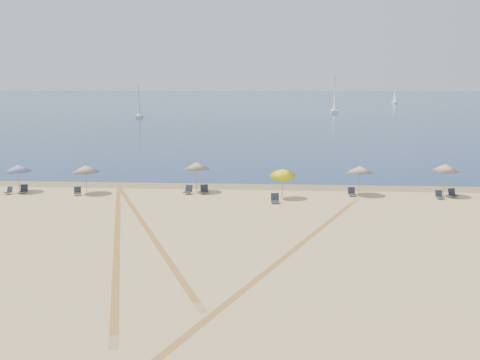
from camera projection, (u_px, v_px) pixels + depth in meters
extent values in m
plane|color=tan|center=(209.00, 301.00, 21.72)|extent=(160.00, 160.00, 0.00)
plane|color=#0C2151|center=(268.00, 100.00, 242.30)|extent=(500.00, 500.00, 0.00)
plane|color=olive|center=(243.00, 186.00, 45.25)|extent=(500.00, 500.00, 0.00)
cylinder|color=gray|center=(19.00, 179.00, 42.69)|extent=(0.05, 0.05, 2.13)
cone|color=white|center=(18.00, 168.00, 42.52)|extent=(2.08, 2.08, 0.55)
sphere|color=gray|center=(18.00, 164.00, 42.46)|extent=(0.08, 0.08, 0.08)
cylinder|color=gray|center=(86.00, 180.00, 42.08)|extent=(0.05, 0.05, 2.18)
cone|color=#FAE8CA|center=(86.00, 169.00, 41.90)|extent=(2.18, 2.18, 0.55)
sphere|color=gray|center=(85.00, 165.00, 41.85)|extent=(0.08, 0.08, 0.08)
cylinder|color=gray|center=(197.00, 178.00, 42.71)|extent=(0.05, 0.05, 2.33)
cone|color=#FAE8CA|center=(196.00, 166.00, 42.52)|extent=(2.07, 2.07, 0.55)
sphere|color=gray|center=(196.00, 162.00, 42.47)|extent=(0.08, 0.08, 0.08)
cylinder|color=gray|center=(283.00, 185.00, 39.98)|extent=(0.05, 0.73, 2.22)
cone|color=#FFEE0B|center=(283.00, 172.00, 40.09)|extent=(1.93, 2.01, 1.10)
sphere|color=gray|center=(283.00, 168.00, 40.04)|extent=(0.08, 0.08, 0.08)
cylinder|color=gray|center=(359.00, 181.00, 41.62)|extent=(0.05, 0.17, 2.22)
cone|color=#FAE8CA|center=(360.00, 169.00, 41.39)|extent=(2.22, 2.25, 0.67)
sphere|color=gray|center=(360.00, 166.00, 41.33)|extent=(0.08, 0.08, 0.08)
cylinder|color=gray|center=(445.00, 181.00, 41.02)|extent=(0.05, 0.18, 2.45)
cone|color=#FAE8CA|center=(445.00, 167.00, 40.87)|extent=(2.02, 2.05, 0.66)
sphere|color=gray|center=(446.00, 164.00, 40.82)|extent=(0.08, 0.08, 0.08)
cube|color=black|center=(8.00, 192.00, 41.95)|extent=(0.59, 0.59, 0.04)
cube|color=black|center=(10.00, 189.00, 42.14)|extent=(0.52, 0.29, 0.43)
cylinder|color=#A5A5AD|center=(5.00, 194.00, 41.85)|extent=(0.02, 0.02, 0.16)
cylinder|color=#A5A5AD|center=(9.00, 194.00, 41.74)|extent=(0.02, 0.02, 0.16)
cube|color=black|center=(24.00, 191.00, 42.39)|extent=(0.69, 0.69, 0.05)
cube|color=black|center=(24.00, 187.00, 42.61)|extent=(0.60, 0.34, 0.50)
cylinder|color=#A5A5AD|center=(20.00, 193.00, 42.16)|extent=(0.02, 0.02, 0.18)
cylinder|color=#A5A5AD|center=(26.00, 193.00, 42.25)|extent=(0.02, 0.02, 0.18)
cube|color=black|center=(77.00, 193.00, 41.62)|extent=(0.66, 0.66, 0.05)
cube|color=black|center=(78.00, 190.00, 41.83)|extent=(0.57, 0.33, 0.48)
cylinder|color=#A5A5AD|center=(74.00, 195.00, 41.40)|extent=(0.02, 0.02, 0.18)
cylinder|color=#A5A5AD|center=(79.00, 195.00, 41.48)|extent=(0.02, 0.02, 0.18)
cube|color=black|center=(188.00, 192.00, 41.99)|extent=(0.72, 0.72, 0.05)
cube|color=black|center=(189.00, 188.00, 42.21)|extent=(0.62, 0.36, 0.52)
cylinder|color=#A5A5AD|center=(184.00, 194.00, 41.87)|extent=(0.03, 0.03, 0.19)
cylinder|color=#A5A5AD|center=(190.00, 194.00, 41.72)|extent=(0.03, 0.03, 0.19)
cube|color=black|center=(205.00, 192.00, 42.03)|extent=(0.74, 0.74, 0.06)
cube|color=black|center=(204.00, 188.00, 42.27)|extent=(0.64, 0.36, 0.54)
cylinder|color=#A5A5AD|center=(201.00, 194.00, 41.79)|extent=(0.03, 0.03, 0.20)
cylinder|color=#A5A5AD|center=(207.00, 193.00, 41.88)|extent=(0.03, 0.03, 0.20)
cube|color=black|center=(275.00, 201.00, 38.86)|extent=(0.62, 0.62, 0.05)
cube|color=black|center=(275.00, 197.00, 39.11)|extent=(0.61, 0.24, 0.54)
cylinder|color=#A5A5AD|center=(272.00, 203.00, 38.68)|extent=(0.03, 0.03, 0.20)
cylinder|color=#A5A5AD|center=(278.00, 203.00, 38.66)|extent=(0.03, 0.03, 0.20)
cube|color=black|center=(352.00, 194.00, 41.27)|extent=(0.62, 0.62, 0.05)
cube|color=black|center=(351.00, 190.00, 41.50)|extent=(0.58, 0.26, 0.50)
cylinder|color=#A5A5AD|center=(350.00, 196.00, 41.08)|extent=(0.02, 0.02, 0.18)
cylinder|color=#A5A5AD|center=(355.00, 196.00, 41.10)|extent=(0.02, 0.02, 0.18)
cube|color=black|center=(440.00, 197.00, 40.27)|extent=(0.60, 0.60, 0.05)
cube|color=black|center=(439.00, 193.00, 40.49)|extent=(0.56, 0.26, 0.48)
cylinder|color=#A5A5AD|center=(438.00, 199.00, 40.09)|extent=(0.02, 0.02, 0.18)
cylinder|color=#A5A5AD|center=(443.00, 199.00, 40.11)|extent=(0.02, 0.02, 0.18)
cube|color=black|center=(453.00, 195.00, 40.76)|extent=(0.71, 0.71, 0.05)
cube|color=black|center=(452.00, 192.00, 40.98)|extent=(0.61, 0.36, 0.51)
cylinder|color=#A5A5AD|center=(452.00, 197.00, 40.52)|extent=(0.02, 0.02, 0.19)
cylinder|color=#A5A5AD|center=(457.00, 197.00, 40.62)|extent=(0.02, 0.02, 0.19)
cube|color=white|center=(334.00, 111.00, 147.54)|extent=(1.94, 6.66, 0.72)
cylinder|color=gray|center=(334.00, 94.00, 146.66)|extent=(0.14, 0.14, 9.60)
cube|color=white|center=(394.00, 103.00, 206.39)|extent=(1.63, 5.00, 0.54)
cylinder|color=gray|center=(395.00, 94.00, 205.74)|extent=(0.11, 0.11, 7.15)
cube|color=white|center=(139.00, 116.00, 128.93)|extent=(2.26, 5.60, 0.59)
cylinder|color=gray|center=(139.00, 100.00, 128.20)|extent=(0.12, 0.12, 7.93)
plane|color=tan|center=(117.00, 234.00, 31.22)|extent=(34.66, 34.66, 0.00)
plane|color=tan|center=(117.00, 229.00, 32.27)|extent=(34.66, 34.66, 0.00)
plane|color=tan|center=(284.00, 258.00, 26.97)|extent=(36.66, 36.66, 0.00)
plane|color=tan|center=(291.00, 252.00, 27.94)|extent=(36.66, 36.66, 0.00)
plane|color=tan|center=(143.00, 223.00, 33.48)|extent=(36.84, 36.84, 0.00)
plane|color=tan|center=(141.00, 219.00, 34.49)|extent=(36.84, 36.84, 0.00)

